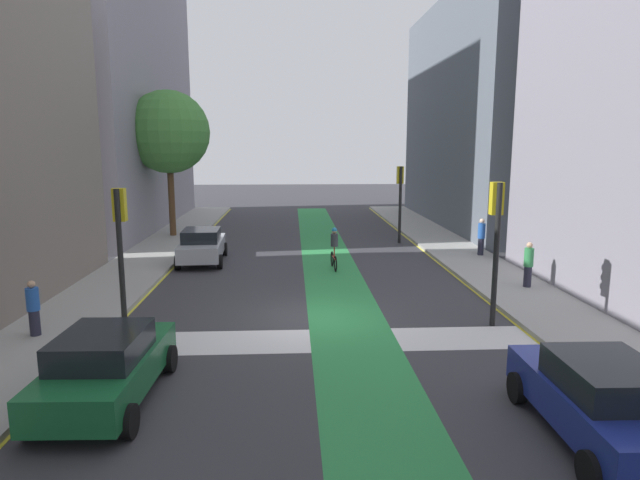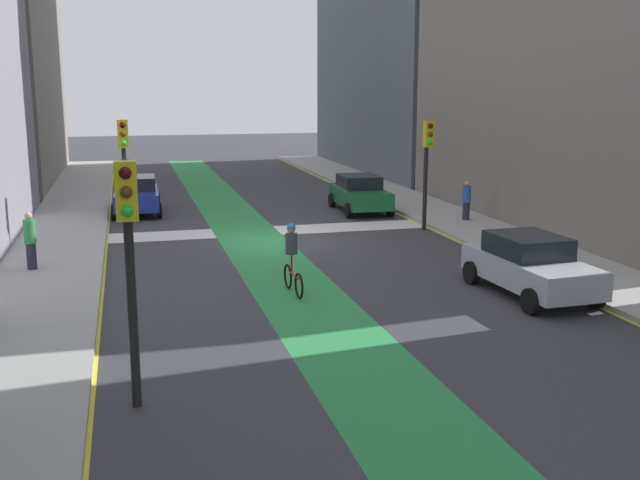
{
  "view_description": "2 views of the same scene",
  "coord_description": "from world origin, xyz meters",
  "px_view_note": "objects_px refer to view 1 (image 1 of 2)",
  "views": [
    {
      "loc": [
        -0.72,
        -16.14,
        5.29
      ],
      "look_at": [
        0.46,
        6.47,
        1.34
      ],
      "focal_mm": 30.24,
      "sensor_mm": 36.0,
      "label": 1
    },
    {
      "loc": [
        5.2,
        25.42,
        5.37
      ],
      "look_at": [
        -0.11,
        5.01,
        1.03
      ],
      "focal_mm": 42.13,
      "sensor_mm": 36.0,
      "label": 2
    }
  ],
  "objects_px": {
    "cyclist_in_lane": "(334,248)",
    "car_green_left_near": "(106,366)",
    "car_silver_left_far": "(202,245)",
    "traffic_signal_far_right": "(400,189)",
    "pedestrian_sidewalk_right_a": "(528,264)",
    "traffic_signal_near_right": "(496,226)",
    "pedestrian_sidewalk_right_b": "(481,236)",
    "street_tree_near": "(168,132)",
    "traffic_signal_near_left": "(120,231)",
    "car_blue_right_near": "(601,399)",
    "pedestrian_sidewalk_left_a": "(33,308)"
  },
  "relations": [
    {
      "from": "traffic_signal_near_right",
      "to": "traffic_signal_far_right",
      "type": "distance_m",
      "value": 14.02
    },
    {
      "from": "pedestrian_sidewalk_left_a",
      "to": "pedestrian_sidewalk_right_b",
      "type": "bearing_deg",
      "value": 32.63
    },
    {
      "from": "traffic_signal_near_right",
      "to": "traffic_signal_near_left",
      "type": "height_order",
      "value": "traffic_signal_near_right"
    },
    {
      "from": "car_green_left_near",
      "to": "pedestrian_sidewalk_right_b",
      "type": "bearing_deg",
      "value": 47.61
    },
    {
      "from": "cyclist_in_lane",
      "to": "pedestrian_sidewalk_left_a",
      "type": "relative_size",
      "value": 1.2
    },
    {
      "from": "car_blue_right_near",
      "to": "pedestrian_sidewalk_right_b",
      "type": "distance_m",
      "value": 16.49
    },
    {
      "from": "traffic_signal_far_right",
      "to": "street_tree_near",
      "type": "height_order",
      "value": "street_tree_near"
    },
    {
      "from": "pedestrian_sidewalk_left_a",
      "to": "street_tree_near",
      "type": "height_order",
      "value": "street_tree_near"
    },
    {
      "from": "car_green_left_near",
      "to": "car_blue_right_near",
      "type": "bearing_deg",
      "value": -11.99
    },
    {
      "from": "pedestrian_sidewalk_right_b",
      "to": "traffic_signal_far_right",
      "type": "bearing_deg",
      "value": 125.07
    },
    {
      "from": "traffic_signal_far_right",
      "to": "pedestrian_sidewalk_left_a",
      "type": "height_order",
      "value": "traffic_signal_far_right"
    },
    {
      "from": "traffic_signal_near_left",
      "to": "car_blue_right_near",
      "type": "bearing_deg",
      "value": -33.05
    },
    {
      "from": "traffic_signal_far_right",
      "to": "car_silver_left_far",
      "type": "distance_m",
      "value": 11.33
    },
    {
      "from": "traffic_signal_near_right",
      "to": "cyclist_in_lane",
      "type": "relative_size",
      "value": 2.3
    },
    {
      "from": "car_green_left_near",
      "to": "pedestrian_sidewalk_right_a",
      "type": "height_order",
      "value": "pedestrian_sidewalk_right_a"
    },
    {
      "from": "traffic_signal_far_right",
      "to": "street_tree_near",
      "type": "bearing_deg",
      "value": 170.04
    },
    {
      "from": "car_silver_left_far",
      "to": "pedestrian_sidewalk_left_a",
      "type": "distance_m",
      "value": 10.42
    },
    {
      "from": "traffic_signal_far_right",
      "to": "pedestrian_sidewalk_right_a",
      "type": "relative_size",
      "value": 2.51
    },
    {
      "from": "pedestrian_sidewalk_right_b",
      "to": "traffic_signal_near_left",
      "type": "bearing_deg",
      "value": -146.33
    },
    {
      "from": "pedestrian_sidewalk_left_a",
      "to": "street_tree_near",
      "type": "bearing_deg",
      "value": 89.59
    },
    {
      "from": "traffic_signal_near_right",
      "to": "pedestrian_sidewalk_right_a",
      "type": "xyz_separation_m",
      "value": [
        2.74,
        3.7,
        -1.99
      ]
    },
    {
      "from": "pedestrian_sidewalk_left_a",
      "to": "street_tree_near",
      "type": "distance_m",
      "value": 17.73
    },
    {
      "from": "traffic_signal_near_right",
      "to": "pedestrian_sidewalk_left_a",
      "type": "bearing_deg",
      "value": -177.0
    },
    {
      "from": "car_blue_right_near",
      "to": "car_silver_left_far",
      "type": "relative_size",
      "value": 0.99
    },
    {
      "from": "cyclist_in_lane",
      "to": "car_green_left_near",
      "type": "bearing_deg",
      "value": -115.23
    },
    {
      "from": "cyclist_in_lane",
      "to": "pedestrian_sidewalk_right_a",
      "type": "xyz_separation_m",
      "value": [
        6.89,
        -3.86,
        0.03
      ]
    },
    {
      "from": "car_blue_right_near",
      "to": "car_green_left_near",
      "type": "relative_size",
      "value": 1.0
    },
    {
      "from": "traffic_signal_near_left",
      "to": "traffic_signal_far_right",
      "type": "height_order",
      "value": "traffic_signal_far_right"
    },
    {
      "from": "traffic_signal_near_left",
      "to": "car_silver_left_far",
      "type": "distance_m",
      "value": 9.25
    },
    {
      "from": "car_silver_left_far",
      "to": "pedestrian_sidewalk_right_b",
      "type": "relative_size",
      "value": 2.44
    },
    {
      "from": "traffic_signal_near_right",
      "to": "pedestrian_sidewalk_right_b",
      "type": "height_order",
      "value": "traffic_signal_near_right"
    },
    {
      "from": "traffic_signal_far_right",
      "to": "street_tree_near",
      "type": "distance_m",
      "value": 13.47
    },
    {
      "from": "car_silver_left_far",
      "to": "pedestrian_sidewalk_right_b",
      "type": "xyz_separation_m",
      "value": [
        13.16,
        0.32,
        0.25
      ]
    },
    {
      "from": "traffic_signal_far_right",
      "to": "car_blue_right_near",
      "type": "height_order",
      "value": "traffic_signal_far_right"
    },
    {
      "from": "car_silver_left_far",
      "to": "car_green_left_near",
      "type": "distance_m",
      "value": 13.8
    },
    {
      "from": "car_silver_left_far",
      "to": "car_blue_right_near",
      "type": "bearing_deg",
      "value": -58.51
    },
    {
      "from": "pedestrian_sidewalk_left_a",
      "to": "pedestrian_sidewalk_right_b",
      "type": "height_order",
      "value": "pedestrian_sidewalk_right_b"
    },
    {
      "from": "pedestrian_sidewalk_right_a",
      "to": "pedestrian_sidewalk_right_b",
      "type": "xyz_separation_m",
      "value": [
        0.33,
        5.93,
        0.05
      ]
    },
    {
      "from": "traffic_signal_near_left",
      "to": "pedestrian_sidewalk_right_a",
      "type": "distance_m",
      "value": 14.17
    },
    {
      "from": "pedestrian_sidewalk_right_b",
      "to": "car_green_left_near",
      "type": "bearing_deg",
      "value": -132.39
    },
    {
      "from": "street_tree_near",
      "to": "traffic_signal_near_left",
      "type": "bearing_deg",
      "value": -82.77
    },
    {
      "from": "car_silver_left_far",
      "to": "pedestrian_sidewalk_left_a",
      "type": "xyz_separation_m",
      "value": [
        -2.95,
        -9.99,
        0.13
      ]
    },
    {
      "from": "cyclist_in_lane",
      "to": "street_tree_near",
      "type": "xyz_separation_m",
      "value": [
        -8.78,
        8.73,
        5.1
      ]
    },
    {
      "from": "traffic_signal_near_right",
      "to": "car_silver_left_far",
      "type": "distance_m",
      "value": 13.91
    },
    {
      "from": "traffic_signal_near_left",
      "to": "street_tree_near",
      "type": "relative_size",
      "value": 0.5
    },
    {
      "from": "traffic_signal_near_right",
      "to": "car_blue_right_near",
      "type": "relative_size",
      "value": 1.01
    },
    {
      "from": "car_blue_right_near",
      "to": "street_tree_near",
      "type": "bearing_deg",
      "value": 118.76
    },
    {
      "from": "car_green_left_near",
      "to": "street_tree_near",
      "type": "bearing_deg",
      "value": 98.48
    },
    {
      "from": "pedestrian_sidewalk_right_a",
      "to": "traffic_signal_far_right",
      "type": "bearing_deg",
      "value": 104.96
    },
    {
      "from": "pedestrian_sidewalk_right_b",
      "to": "street_tree_near",
      "type": "distance_m",
      "value": 18.03
    }
  ]
}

